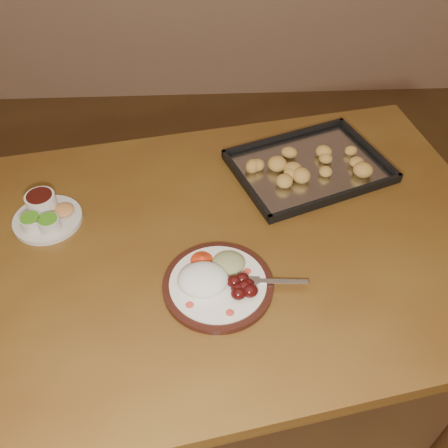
{
  "coord_description": "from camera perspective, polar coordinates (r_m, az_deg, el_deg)",
  "views": [
    {
      "loc": [
        -0.13,
        -0.71,
        1.62
      ],
      "look_at": [
        -0.09,
        0.12,
        0.77
      ],
      "focal_mm": 40.0,
      "sensor_mm": 36.0,
      "label": 1
    }
  ],
  "objects": [
    {
      "name": "condiment_saucer",
      "position": [
        1.29,
        -19.77,
        1.04
      ],
      "size": [
        0.17,
        0.17,
        0.06
      ],
      "rotation": [
        0.0,
        0.0,
        0.16
      ],
      "color": "beige",
      "rests_on": "dining_table"
    },
    {
      "name": "dinner_plate",
      "position": [
        1.08,
        -0.91,
        -6.54
      ],
      "size": [
        0.32,
        0.24,
        0.06
      ],
      "rotation": [
        0.0,
        0.0,
        -0.12
      ],
      "color": "black",
      "rests_on": "dining_table"
    },
    {
      "name": "baking_tray",
      "position": [
        1.39,
        9.72,
        6.58
      ],
      "size": [
        0.47,
        0.41,
        0.04
      ],
      "rotation": [
        0.0,
        0.0,
        0.37
      ],
      "color": "black",
      "rests_on": "dining_table"
    },
    {
      "name": "ground",
      "position": [
        1.78,
        3.35,
        -20.58
      ],
      "size": [
        4.0,
        4.0,
        0.0
      ],
      "primitive_type": "plane",
      "color": "brown",
      "rests_on": "ground"
    },
    {
      "name": "dining_table",
      "position": [
        1.25,
        -3.56,
        -5.4
      ],
      "size": [
        1.64,
        1.15,
        0.75
      ],
      "rotation": [
        0.0,
        0.0,
        0.18
      ],
      "color": "brown",
      "rests_on": "ground"
    }
  ]
}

